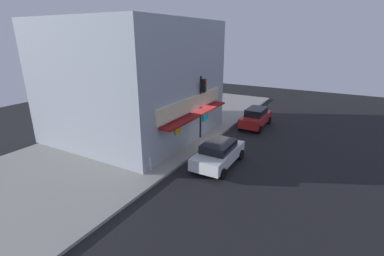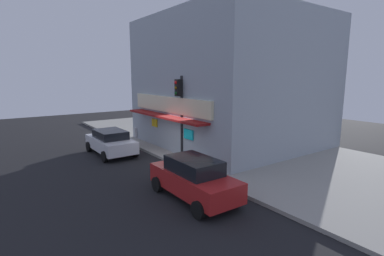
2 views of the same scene
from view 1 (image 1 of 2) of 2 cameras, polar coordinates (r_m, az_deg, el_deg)
name	(u,v)px [view 1 (image 1 of 2)]	position (r m, az deg, el deg)	size (l,w,h in m)	color
ground_plane	(212,142)	(20.54, 4.25, -3.00)	(50.17, 50.17, 0.00)	black
sidewalk	(154,130)	(23.16, -7.91, -0.37)	(33.45, 10.80, 0.16)	gray
corner_building	(135,79)	(21.67, -11.84, 9.92)	(11.04, 10.84, 8.52)	#9EA8B2
traffic_light	(202,99)	(20.18, 2.06, 6.07)	(0.32, 0.58, 4.68)	black
fire_hydrant	(150,164)	(16.09, -8.74, -7.39)	(0.47, 0.23, 0.83)	#B2B2B7
trash_can	(200,123)	(23.17, 1.67, 1.05)	(0.49, 0.49, 0.78)	#2D2D2D
pedestrian	(174,134)	(18.87, -3.79, -1.36)	(0.41, 0.54, 1.75)	navy
potted_plant_by_doorway	(147,147)	(18.00, -9.31, -3.89)	(0.74, 0.74, 1.00)	brown
potted_plant_by_window	(183,128)	(21.22, -1.96, 0.00)	(0.76, 0.76, 1.06)	gray
parked_car_white	(218,153)	(16.78, 5.55, -5.25)	(4.24, 2.09, 1.52)	silver
parked_car_red	(256,117)	(24.36, 13.16, 2.17)	(4.20, 1.94, 1.66)	#AD1E1E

